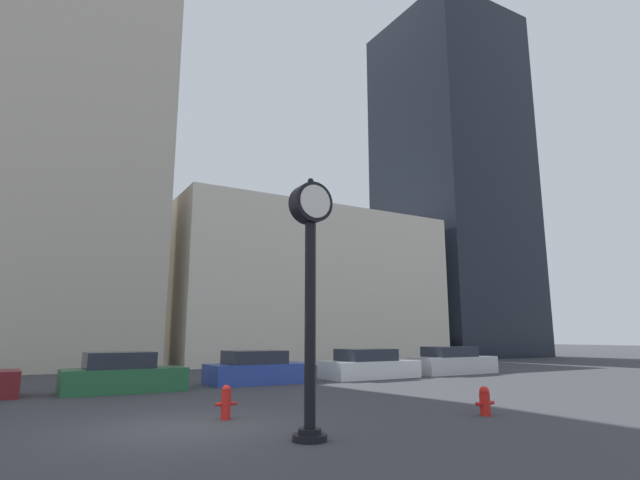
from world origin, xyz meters
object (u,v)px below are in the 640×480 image
at_px(car_blue, 258,369).
at_px(car_white, 369,366).
at_px(fire_hydrant_far, 485,401).
at_px(street_clock, 310,274).
at_px(car_green, 123,375).
at_px(fire_hydrant_near, 226,402).
at_px(car_silver, 452,362).

xyz_separation_m(car_blue, car_white, (5.40, -0.14, -0.00)).
height_order(car_blue, fire_hydrant_far, car_blue).
distance_m(car_white, fire_hydrant_far, 10.92).
bearing_deg(street_clock, car_green, 99.14).
bearing_deg(car_green, car_white, 1.07).
bearing_deg(fire_hydrant_near, car_green, 98.87).
bearing_deg(car_blue, car_green, -174.36).
distance_m(street_clock, car_blue, 11.61).
distance_m(car_blue, car_white, 5.40).
bearing_deg(car_silver, car_blue, 178.26).
xyz_separation_m(street_clock, fire_hydrant_far, (5.05, 0.43, -2.71)).
bearing_deg(fire_hydrant_near, car_silver, 27.46).
height_order(car_green, fire_hydrant_far, car_green).
bearing_deg(car_blue, fire_hydrant_near, -118.44).
distance_m(car_green, car_silver, 15.80).
height_order(street_clock, car_silver, street_clock).
bearing_deg(street_clock, car_silver, 36.96).
relative_size(car_blue, car_white, 0.92).
relative_size(street_clock, fire_hydrant_far, 7.31).
bearing_deg(car_blue, street_clock, -108.93).
height_order(car_white, fire_hydrant_near, car_white).
xyz_separation_m(car_green, car_silver, (15.80, 0.46, 0.01)).
distance_m(car_white, car_silver, 5.19).
height_order(car_white, car_silver, car_silver).
distance_m(car_blue, car_silver, 10.59).
bearing_deg(car_white, car_silver, -0.95).
distance_m(car_white, fire_hydrant_near, 12.15).
relative_size(street_clock, car_silver, 1.07).
distance_m(car_blue, fire_hydrant_far, 10.43).
bearing_deg(fire_hydrant_near, car_blue, 62.14).
relative_size(car_green, car_blue, 0.98).
height_order(car_silver, fire_hydrant_far, car_silver).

